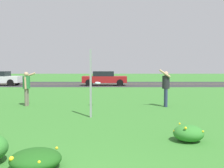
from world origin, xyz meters
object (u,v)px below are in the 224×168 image
Objects in this scene: person_thrower_green_shirt at (26,86)px; frisbee_pale_blue at (97,83)px; sign_post_near_path at (90,84)px; car_red_center_left at (104,78)px; person_catcher_dark_shirt at (165,85)px.

person_thrower_green_shirt reaches higher than frisbee_pale_blue.
sign_post_near_path is 0.55× the size of car_red_center_left.
car_red_center_left is (-0.13, 14.37, -0.38)m from frisbee_pale_blue.
person_catcher_dark_shirt reaches higher than frisbee_pale_blue.
frisbee_pale_blue is 0.06× the size of car_red_center_left.
sign_post_near_path reaches higher than person_catcher_dark_shirt.
person_thrower_green_shirt is 6.59m from person_catcher_dark_shirt.
person_thrower_green_shirt is 14.44m from car_red_center_left.
car_red_center_left is (-3.30, 14.30, -0.26)m from person_catcher_dark_shirt.
frisbee_pale_blue is 14.38m from car_red_center_left.
car_red_center_left is at bearing 90.01° from sign_post_near_path.
person_catcher_dark_shirt is 3.17m from frisbee_pale_blue.
car_red_center_left is (-0.00, 16.85, -0.51)m from sign_post_near_path.
car_red_center_left is (3.29, 14.05, -0.23)m from person_thrower_green_shirt.
car_red_center_left is at bearing 90.51° from frisbee_pale_blue.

